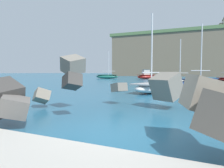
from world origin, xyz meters
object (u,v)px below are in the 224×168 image
boat_mid_centre (147,76)px  boat_far_left (153,87)px  boat_near_centre (107,76)px  station_building_west (215,33)px  mooring_buoy_middle (208,84)px  boat_near_right (198,82)px  boat_mid_left (182,81)px

boat_mid_centre → boat_far_left: bearing=-75.9°
boat_near_centre → station_building_west: 68.77m
boat_mid_centre → mooring_buoy_middle: size_ratio=12.23×
boat_near_right → station_building_west: (7.48, 81.02, 19.56)m
boat_near_centre → boat_mid_left: boat_near_centre is taller
boat_mid_left → station_building_west: size_ratio=0.87×
boat_near_centre → station_building_west: bearing=64.0°
boat_near_centre → station_building_west: (28.95, 59.24, 19.56)m
boat_mid_left → boat_mid_centre: size_ratio=1.26×
boat_near_centre → station_building_west: size_ratio=0.91×
boat_mid_left → mooring_buoy_middle: 5.41m
boat_near_centre → mooring_buoy_middle: 29.28m
mooring_buoy_middle → station_building_west: station_building_west is taller
boat_mid_left → boat_mid_centre: 18.53m
boat_mid_centre → boat_near_right: bearing=-64.1°
station_building_west → boat_mid_centre: bearing=-108.2°
boat_near_centre → boat_mid_left: bearing=-36.7°
boat_mid_left → boat_mid_centre: boat_mid_left is taller
boat_near_right → boat_far_left: size_ratio=1.10×
boat_near_right → mooring_buoy_middle: size_ratio=16.41×
station_building_west → boat_mid_left: bearing=-97.5°
boat_near_centre → boat_near_right: size_ratio=0.99×
boat_mid_centre → boat_near_centre: bearing=-170.2°
boat_near_centre → station_building_west: station_building_west is taller
mooring_buoy_middle → station_building_west: size_ratio=0.06×
boat_mid_centre → mooring_buoy_middle: (12.54, -20.34, -0.52)m
boat_near_centre → mooring_buoy_middle: bearing=-39.4°
boat_mid_left → boat_mid_centre: (-9.17, 16.10, 0.30)m
boat_near_right → station_building_west: 83.68m
boat_near_right → boat_mid_centre: (-11.40, 23.51, 0.16)m
boat_mid_centre → boat_mid_left: bearing=-60.3°
boat_near_right → boat_far_left: (-3.57, -7.55, -0.10)m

